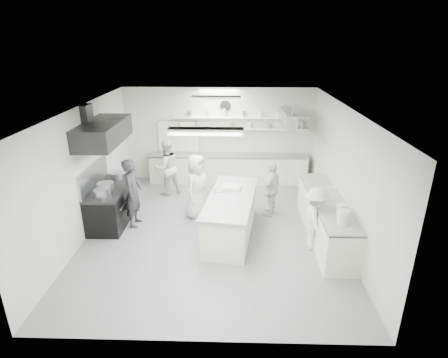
{
  "coord_description": "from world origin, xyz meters",
  "views": [
    {
      "loc": [
        0.48,
        -7.84,
        4.44
      ],
      "look_at": [
        0.24,
        0.6,
        1.13
      ],
      "focal_mm": 29.14,
      "sensor_mm": 36.0,
      "label": 1
    }
  ],
  "objects_px": {
    "back_counter": "(228,169)",
    "cook_stove": "(133,193)",
    "stove": "(112,205)",
    "right_counter": "(326,219)",
    "cook_back": "(167,167)",
    "prep_island": "(231,216)"
  },
  "relations": [
    {
      "from": "prep_island",
      "to": "cook_stove",
      "type": "bearing_deg",
      "value": 178.55
    },
    {
      "from": "cook_stove",
      "to": "cook_back",
      "type": "bearing_deg",
      "value": -11.48
    },
    {
      "from": "cook_stove",
      "to": "stove",
      "type": "bearing_deg",
      "value": 79.43
    },
    {
      "from": "cook_stove",
      "to": "cook_back",
      "type": "relative_size",
      "value": 1.03
    },
    {
      "from": "stove",
      "to": "cook_stove",
      "type": "relative_size",
      "value": 1.04
    },
    {
      "from": "stove",
      "to": "cook_back",
      "type": "bearing_deg",
      "value": 59.13
    },
    {
      "from": "cook_back",
      "to": "right_counter",
      "type": "bearing_deg",
      "value": 115.85
    },
    {
      "from": "back_counter",
      "to": "cook_stove",
      "type": "xyz_separation_m",
      "value": [
        -2.29,
        -2.94,
        0.41
      ]
    },
    {
      "from": "back_counter",
      "to": "cook_stove",
      "type": "bearing_deg",
      "value": -127.9
    },
    {
      "from": "stove",
      "to": "right_counter",
      "type": "bearing_deg",
      "value": -6.52
    },
    {
      "from": "cook_stove",
      "to": "right_counter",
      "type": "bearing_deg",
      "value": -93.45
    },
    {
      "from": "back_counter",
      "to": "prep_island",
      "type": "relative_size",
      "value": 1.98
    },
    {
      "from": "back_counter",
      "to": "cook_back",
      "type": "height_order",
      "value": "cook_back"
    },
    {
      "from": "prep_island",
      "to": "cook_back",
      "type": "height_order",
      "value": "cook_back"
    },
    {
      "from": "right_counter",
      "to": "cook_back",
      "type": "xyz_separation_m",
      "value": [
        -4.16,
        2.42,
        0.37
      ]
    },
    {
      "from": "back_counter",
      "to": "cook_back",
      "type": "distance_m",
      "value": 2.09
    },
    {
      "from": "back_counter",
      "to": "prep_island",
      "type": "distance_m",
      "value": 3.34
    },
    {
      "from": "prep_island",
      "to": "cook_stove",
      "type": "distance_m",
      "value": 2.48
    },
    {
      "from": "stove",
      "to": "prep_island",
      "type": "height_order",
      "value": "prep_island"
    },
    {
      "from": "cook_stove",
      "to": "back_counter",
      "type": "bearing_deg",
      "value": -35.67
    },
    {
      "from": "back_counter",
      "to": "prep_island",
      "type": "bearing_deg",
      "value": -87.88
    },
    {
      "from": "prep_island",
      "to": "stove",
      "type": "bearing_deg",
      "value": 177.88
    }
  ]
}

